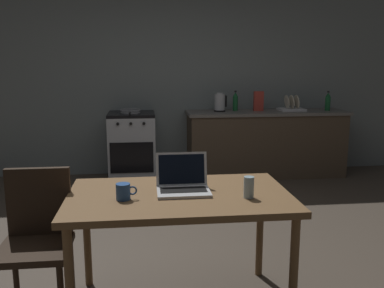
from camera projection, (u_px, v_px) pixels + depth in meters
The scene contains 15 objects.
ground_plane at pixel (185, 253), 3.44m from camera, with size 12.00×12.00×0.00m, color #473D33.
back_wall at pixel (187, 70), 5.80m from camera, with size 6.40×0.10×2.85m, color slate.
kitchen_counter at pixel (265, 143), 5.76m from camera, with size 2.16×0.64×0.89m.
stove_oven at pixel (132, 146), 5.56m from camera, with size 0.60×0.62×0.89m.
dining_table at pixel (179, 205), 2.55m from camera, with size 1.34×0.81×0.75m.
chair at pixel (37, 234), 2.50m from camera, with size 0.40×0.40×0.91m.
laptop at pixel (183, 184), 2.57m from camera, with size 0.32×0.27×0.22m.
electric_kettle at pixel (220, 103), 5.59m from camera, with size 0.17×0.15×0.25m.
bottle at pixel (328, 101), 5.70m from camera, with size 0.07×0.07×0.26m.
frying_pan at pixel (130, 111), 5.44m from camera, with size 0.27×0.45×0.05m.
coffee_mug at pixel (124, 192), 2.42m from camera, with size 0.12×0.08×0.09m.
drinking_glass at pixel (249, 187), 2.45m from camera, with size 0.06×0.06×0.13m.
cereal_box at pixel (259, 101), 5.66m from camera, with size 0.13×0.05×0.26m.
dish_rack at pixel (292, 107), 5.71m from camera, with size 0.34×0.26×0.21m.
bottle_b at pixel (235, 101), 5.69m from camera, with size 0.07×0.07×0.27m.
Camera 1 is at (-0.31, -3.19, 1.53)m, focal length 39.35 mm.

